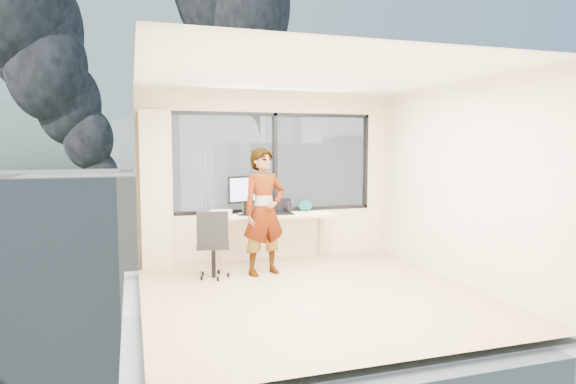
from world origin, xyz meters
name	(u,v)px	position (x,y,z in m)	size (l,w,h in m)	color
floor	(313,294)	(0.00, 0.00, 0.00)	(4.00, 4.00, 0.01)	tan
ceiling	(314,76)	(0.00, 0.00, 2.60)	(4.00, 4.00, 0.01)	white
wall_front	(402,206)	(0.00, -2.00, 1.30)	(4.00, 0.01, 2.60)	beige
wall_left	(138,192)	(-2.00, 0.00, 1.30)	(0.01, 4.00, 2.60)	beige
wall_right	(456,183)	(2.00, 0.00, 1.30)	(0.01, 4.00, 2.60)	beige
window_wall	(272,163)	(0.05, 2.00, 1.52)	(3.30, 0.16, 1.55)	black
curtain	(156,190)	(-1.72, 1.88, 1.15)	(0.45, 0.14, 2.30)	beige
desk	(275,239)	(0.00, 1.66, 0.38)	(1.80, 0.60, 0.75)	beige
chair	(213,243)	(-1.03, 1.10, 0.48)	(0.49, 0.49, 0.95)	black
person	(264,212)	(-0.32, 1.08, 0.88)	(0.64, 0.42, 1.76)	#2D2D33
monitor	(245,195)	(-0.44, 1.76, 1.05)	(0.60, 0.13, 0.60)	black
game_console	(220,212)	(-0.80, 1.84, 0.79)	(0.32, 0.27, 0.08)	white
laptop	(283,207)	(0.12, 1.66, 0.86)	(0.33, 0.35, 0.21)	black
cellphone	(259,216)	(-0.27, 1.57, 0.76)	(0.11, 0.05, 0.01)	black
pen_cup	(289,211)	(0.21, 1.64, 0.80)	(0.07, 0.07, 0.09)	black
handbag	(305,206)	(0.57, 1.87, 0.84)	(0.23, 0.12, 0.18)	#0B4146
exterior_ground	(141,210)	(0.00, 120.00, -14.00)	(400.00, 400.00, 0.04)	#515B3D
near_bldg_a	(24,280)	(-9.00, 30.00, -7.00)	(16.00, 12.00, 14.00)	beige
near_bldg_b	(290,229)	(12.00, 38.00, -6.00)	(14.00, 13.00, 16.00)	white
near_bldg_c	(524,272)	(30.00, 28.00, -9.00)	(12.00, 10.00, 10.00)	beige
far_tower_b	(173,149)	(8.00, 120.00, 1.00)	(13.00, 13.00, 30.00)	silver
far_tower_c	(290,155)	(45.00, 140.00, -1.00)	(15.00, 15.00, 26.00)	silver
hill_b	(286,169)	(100.00, 320.00, -14.00)	(300.00, 220.00, 96.00)	slate
tree_b	(262,368)	(4.00, 18.00, -9.50)	(7.60, 7.60, 9.00)	#25541C
tree_c	(375,250)	(22.00, 40.00, -9.00)	(8.40, 8.40, 10.00)	#25541C
smoke_plume_a	(98,17)	(-10.00, 150.00, 39.00)	(40.00, 24.00, 90.00)	black
smoke_plume_b	(291,78)	(55.00, 170.00, 27.00)	(30.00, 18.00, 70.00)	black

